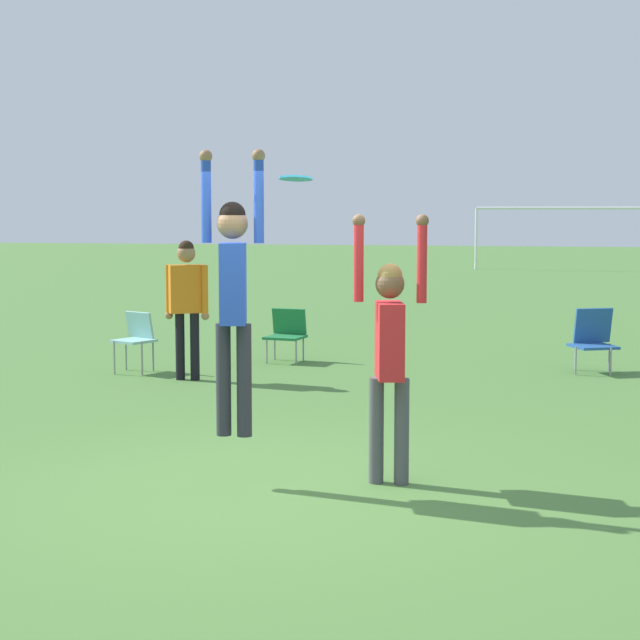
# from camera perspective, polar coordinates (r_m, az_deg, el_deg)

# --- Properties ---
(ground_plane) EXTENTS (120.00, 120.00, 0.00)m
(ground_plane) POSITION_cam_1_polar(r_m,az_deg,el_deg) (8.52, -2.67, -9.07)
(ground_plane) COLOR #4C7A38
(person_jumping) EXTENTS (0.53, 0.42, 2.27)m
(person_jumping) POSITION_cam_1_polar(r_m,az_deg,el_deg) (8.45, -4.66, 1.93)
(person_jumping) COLOR #2D2D38
(person_jumping) RESTS_ON ground_plane
(person_defending) EXTENTS (0.61, 0.49, 2.17)m
(person_defending) POSITION_cam_1_polar(r_m,az_deg,el_deg) (8.52, 3.73, -1.16)
(person_defending) COLOR #4C4C51
(person_defending) RESTS_ON ground_plane
(frisbee) EXTENTS (0.27, 0.27, 0.04)m
(frisbee) POSITION_cam_1_polar(r_m,az_deg,el_deg) (8.35, -1.30, 7.56)
(frisbee) COLOR #2D9EDB
(camping_chair_0) EXTENTS (0.71, 0.77, 0.87)m
(camping_chair_0) POSITION_cam_1_polar(r_m,az_deg,el_deg) (15.04, 14.36, -0.90)
(camping_chair_0) COLOR gray
(camping_chair_0) RESTS_ON ground_plane
(camping_chair_1) EXTENTS (0.62, 0.67, 0.81)m
(camping_chair_1) POSITION_cam_1_polar(r_m,az_deg,el_deg) (14.78, -9.78, -0.81)
(camping_chair_1) COLOR gray
(camping_chair_1) RESTS_ON ground_plane
(camping_chair_2) EXTENTS (0.58, 0.61, 0.77)m
(camping_chair_2) POSITION_cam_1_polar(r_m,az_deg,el_deg) (15.60, -1.78, -0.61)
(camping_chair_2) COLOR gray
(camping_chair_2) RESTS_ON ground_plane
(person_spectator_near) EXTENTS (0.60, 0.40, 1.81)m
(person_spectator_near) POSITION_cam_1_polar(r_m,az_deg,el_deg) (13.91, -7.12, 1.32)
(person_spectator_near) COLOR black
(person_spectator_near) RESTS_ON ground_plane
(soccer_goal) EXTENTS (7.10, 0.10, 2.35)m
(soccer_goal) POSITION_cam_1_polar(r_m,az_deg,el_deg) (40.84, 13.27, 5.19)
(soccer_goal) COLOR white
(soccer_goal) RESTS_ON ground_plane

